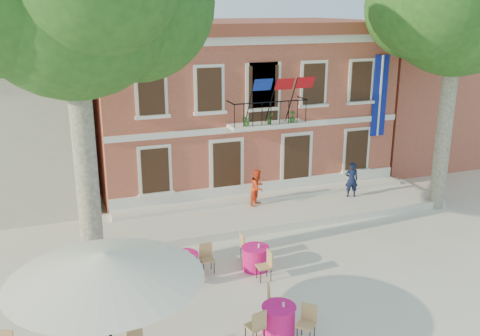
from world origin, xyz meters
name	(u,v)px	position (x,y,z in m)	size (l,w,h in m)	color
ground	(275,270)	(0.00, 0.00, 0.00)	(90.00, 90.00, 0.00)	beige
main_building	(231,100)	(2.00, 9.99, 3.78)	(13.50, 9.59, 7.50)	#BB5D43
neighbor_east	(422,95)	(14.00, 11.00, 3.22)	(9.40, 9.40, 6.40)	#BB5D43
terrace	(277,211)	(2.00, 4.40, 0.15)	(14.00, 3.40, 0.30)	silver
plane_tree_east	(459,3)	(8.67, 2.87, 8.27)	(5.70, 5.70, 11.19)	#A59E84
patio_umbrella	(105,266)	(-5.55, -3.52, 2.84)	(4.25, 4.25, 3.16)	black
pedestrian_navy	(352,180)	(5.51, 4.50, 1.06)	(0.56, 0.36, 1.52)	black
pedestrian_orange	(258,187)	(1.37, 4.95, 1.06)	(0.74, 0.57, 1.51)	#E7401B
cafe_table_1	(279,318)	(-1.28, -3.17, 0.43)	(1.79, 1.83, 0.95)	#E5155C
cafe_table_3	(184,264)	(-2.83, 0.61, 0.43)	(1.63, 1.87, 0.95)	#E5155C
cafe_table_4	(255,257)	(-0.56, 0.29, 0.42)	(0.90, 1.93, 0.95)	#E5155C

